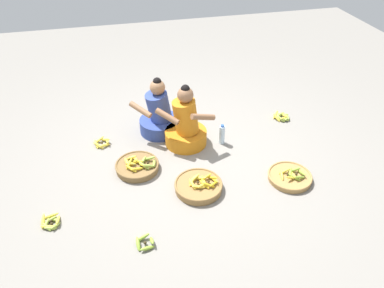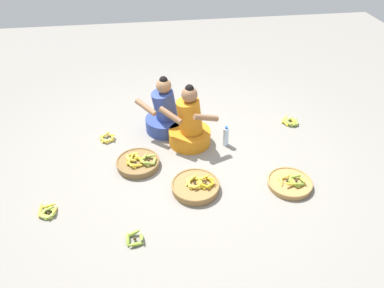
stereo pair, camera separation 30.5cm
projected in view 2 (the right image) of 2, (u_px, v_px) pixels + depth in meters
ground_plane at (190, 157)px, 4.38m from camera, size 10.00×10.00×0.00m
vendor_woman_front at (190, 125)px, 4.46m from camera, size 0.70×0.52×0.81m
vendor_woman_behind at (165, 114)px, 4.71m from camera, size 0.74×0.53×0.77m
banana_basket_back_center at (196, 186)px, 3.90m from camera, size 0.52×0.52×0.16m
banana_basket_front_right at (290, 183)px, 3.96m from camera, size 0.49×0.49×0.13m
banana_basket_back_left at (138, 163)px, 4.22m from camera, size 0.50×0.50×0.15m
loose_bananas_front_left at (107, 138)px, 4.65m from camera, size 0.23×0.23×0.09m
loose_bananas_back_right at (135, 238)px, 3.37m from camera, size 0.17×0.19×0.09m
loose_bananas_near_bicycle at (291, 122)px, 4.95m from camera, size 0.26×0.24×0.10m
loose_bananas_mid_left at (48, 212)px, 3.64m from camera, size 0.20×0.21×0.09m
water_bottle at (226, 136)px, 4.51m from camera, size 0.07×0.07×0.27m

